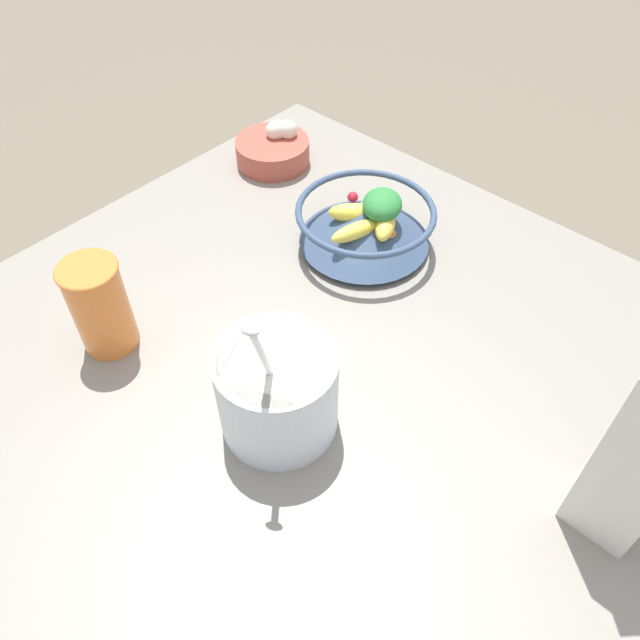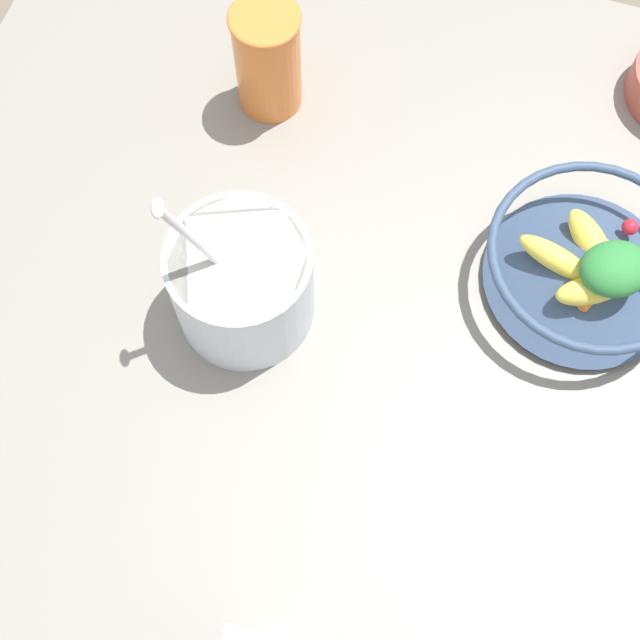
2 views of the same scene
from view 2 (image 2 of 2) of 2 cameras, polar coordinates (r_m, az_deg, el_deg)
ground_plane at (r=0.95m, az=0.77°, el=-0.16°), size 6.00×6.00×0.00m
countertop at (r=0.93m, az=0.78°, el=0.33°), size 0.96×0.96×0.04m
fruit_bowl at (r=0.92m, az=16.88°, el=3.38°), size 0.21×0.21×0.09m
yogurt_tub at (r=0.85m, az=-5.05°, el=2.50°), size 0.14×0.14×0.23m
drinking_cup at (r=0.99m, az=-3.37°, el=16.41°), size 0.08×0.08×0.13m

